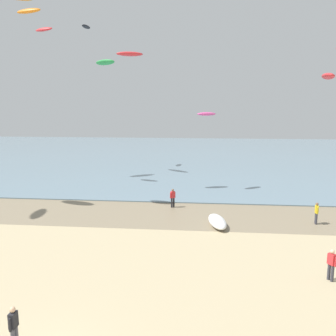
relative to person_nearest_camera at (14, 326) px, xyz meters
The scene contains 14 objects.
wet_sand_strip 17.08m from the person_nearest_camera, 86.82° to the left, with size 120.00×7.39×0.01m, color #84755B.
sea 55.74m from the person_nearest_camera, 89.03° to the left, with size 160.00×70.00×0.10m, color slate.
person_nearest_camera is the anchor object (origin of this frame).
person_left_flank 22.33m from the person_nearest_camera, 45.10° to the left, with size 0.26×0.57×1.71m.
person_right_flank 19.77m from the person_nearest_camera, 77.45° to the left, with size 0.47×0.39×1.71m.
person_trailing_behind 15.15m from the person_nearest_camera, 25.78° to the left, with size 0.37×0.51×1.71m.
grounded_kite 16.76m from the person_nearest_camera, 61.03° to the left, with size 3.37×1.21×0.67m, color white.
kite_aloft_1 25.63m from the person_nearest_camera, 112.76° to the left, with size 2.39×0.76×0.38m, color orange.
kite_aloft_2 26.75m from the person_nearest_camera, 47.52° to the left, with size 2.65×0.85×0.42m, color red.
kite_aloft_3 45.01m from the person_nearest_camera, 103.92° to the left, with size 2.34×0.75×0.37m, color black.
kite_aloft_4 28.34m from the person_nearest_camera, 74.57° to the left, with size 2.31×0.74×0.37m, color #E54C99.
kite_aloft_5 34.31m from the person_nearest_camera, 111.16° to the left, with size 2.43×0.78×0.39m, color red.
kite_aloft_8 38.32m from the person_nearest_camera, 99.67° to the left, with size 3.59×1.15×0.58m, color green.
kite_aloft_11 28.86m from the person_nearest_camera, 91.58° to the left, with size 2.73×0.87×0.44m, color red.
Camera 1 is at (5.90, -9.43, 8.93)m, focal length 37.21 mm.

